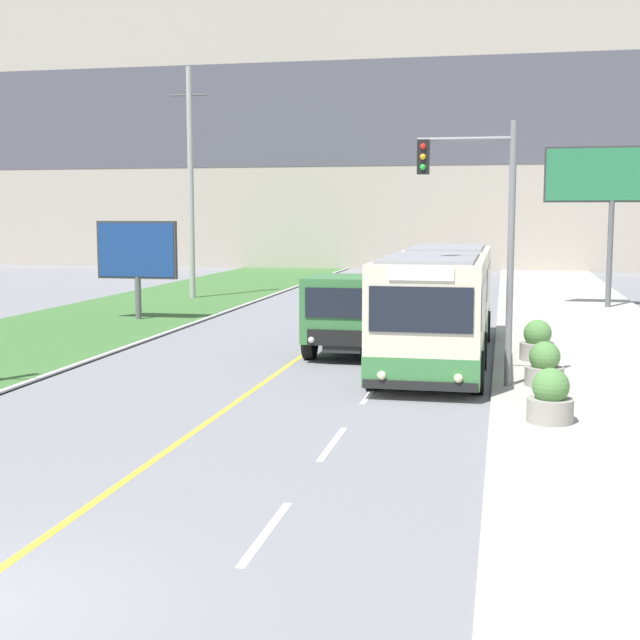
{
  "coord_description": "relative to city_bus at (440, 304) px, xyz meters",
  "views": [
    {
      "loc": [
        5.71,
        -7.64,
        4.16
      ],
      "look_at": [
        1.1,
        14.65,
        1.4
      ],
      "focal_mm": 50.0,
      "sensor_mm": 36.0,
      "label": 1
    }
  ],
  "objects": [
    {
      "name": "planter_round_second",
      "position": [
        2.75,
        -3.82,
        -1.03
      ],
      "size": [
        0.91,
        0.91,
        1.06
      ],
      "color": "gray",
      "rests_on": "sidewalk_right"
    },
    {
      "name": "planter_round_third",
      "position": [
        2.71,
        -0.05,
        -1.0
      ],
      "size": [
        0.96,
        0.96,
        1.13
      ],
      "color": "gray",
      "rests_on": "sidewalk_right"
    },
    {
      "name": "utility_pole_far",
      "position": [
        -13.06,
        15.78,
        3.98
      ],
      "size": [
        1.8,
        0.28,
        10.99
      ],
      "color": "#9E9E99",
      "rests_on": "ground_plane"
    },
    {
      "name": "car_distant",
      "position": [
        -2.22,
        19.65,
        -0.88
      ],
      "size": [
        1.8,
        4.3,
        1.45
      ],
      "color": "silver",
      "rests_on": "ground_plane"
    },
    {
      "name": "city_bus",
      "position": [
        0.0,
        0.0,
        0.0
      ],
      "size": [
        2.73,
        12.0,
        3.09
      ],
      "color": "beige",
      "rests_on": "ground_plane"
    },
    {
      "name": "dump_truck",
      "position": [
        -2.53,
        0.43,
        -0.37
      ],
      "size": [
        2.46,
        6.61,
        2.36
      ],
      "color": "black",
      "rests_on": "ground_plane"
    },
    {
      "name": "apartment_block_background",
      "position": [
        -3.96,
        43.24,
        9.14
      ],
      "size": [
        80.0,
        8.04,
        21.43
      ],
      "color": "#A89E8E",
      "rests_on": "ground_plane"
    },
    {
      "name": "billboard_large",
      "position": [
        6.2,
        14.86,
        3.91
      ],
      "size": [
        5.69,
        0.24,
        6.95
      ],
      "color": "#59595B",
      "rests_on": "ground_plane"
    },
    {
      "name": "lane_marking_centre",
      "position": [
        -3.64,
        -16.12,
        -1.57
      ],
      "size": [
        2.88,
        140.0,
        0.01
      ],
      "color": "gold",
      "rests_on": "ground_plane"
    },
    {
      "name": "planter_round_near",
      "position": [
        2.71,
        -7.59,
        -1.02
      ],
      "size": [
        0.9,
        0.9,
        1.07
      ],
      "color": "gray",
      "rests_on": "sidewalk_right"
    },
    {
      "name": "traffic_light_mast",
      "position": [
        1.28,
        -4.01,
        2.39
      ],
      "size": [
        2.28,
        0.32,
        6.24
      ],
      "color": "slate",
      "rests_on": "ground_plane"
    },
    {
      "name": "billboard_small",
      "position": [
        -12.14,
        7.06,
        1.03
      ],
      "size": [
        3.22,
        0.24,
        3.83
      ],
      "color": "#59595B",
      "rests_on": "ground_plane"
    }
  ]
}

